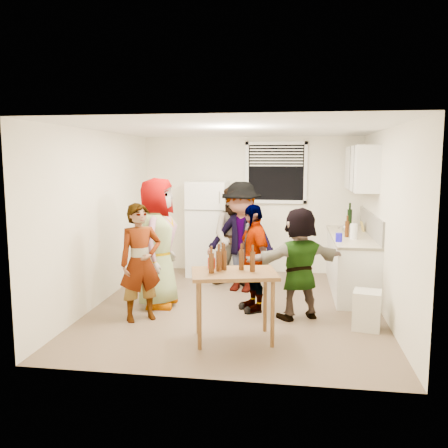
% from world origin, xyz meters
% --- Properties ---
extents(room, '(4.00, 4.50, 2.50)m').
position_xyz_m(room, '(0.00, 0.00, 0.00)').
color(room, white).
rests_on(room, ground).
extents(window, '(1.12, 0.10, 1.06)m').
position_xyz_m(window, '(0.45, 2.21, 1.85)').
color(window, white).
rests_on(window, room).
extents(refrigerator, '(0.70, 0.70, 1.70)m').
position_xyz_m(refrigerator, '(-0.75, 1.88, 0.85)').
color(refrigerator, white).
rests_on(refrigerator, ground).
extents(counter_lower, '(0.60, 2.20, 0.86)m').
position_xyz_m(counter_lower, '(1.70, 1.15, 0.43)').
color(counter_lower, white).
rests_on(counter_lower, ground).
extents(countertop, '(0.64, 2.22, 0.04)m').
position_xyz_m(countertop, '(1.70, 1.15, 0.88)').
color(countertop, beige).
rests_on(countertop, counter_lower).
extents(backsplash, '(0.03, 2.20, 0.36)m').
position_xyz_m(backsplash, '(1.99, 1.15, 1.08)').
color(backsplash, beige).
rests_on(backsplash, countertop).
extents(upper_cabinets, '(0.34, 1.60, 0.70)m').
position_xyz_m(upper_cabinets, '(1.83, 1.35, 1.95)').
color(upper_cabinets, white).
rests_on(upper_cabinets, room).
extents(kettle, '(0.26, 0.24, 0.18)m').
position_xyz_m(kettle, '(1.65, 1.48, 0.90)').
color(kettle, silver).
rests_on(kettle, countertop).
extents(paper_towel, '(0.11, 0.11, 0.23)m').
position_xyz_m(paper_towel, '(1.68, 0.76, 0.90)').
color(paper_towel, white).
rests_on(paper_towel, countertop).
extents(wine_bottle, '(0.08, 0.08, 0.33)m').
position_xyz_m(wine_bottle, '(1.75, 1.96, 0.90)').
color(wine_bottle, black).
rests_on(wine_bottle, countertop).
extents(beer_bottle_counter, '(0.07, 0.07, 0.25)m').
position_xyz_m(beer_bottle_counter, '(1.60, 0.94, 0.90)').
color(beer_bottle_counter, '#47230C').
rests_on(beer_bottle_counter, countertop).
extents(blue_cup, '(0.10, 0.10, 0.13)m').
position_xyz_m(blue_cup, '(1.44, 0.49, 0.90)').
color(blue_cup, '#1A13DB').
rests_on(blue_cup, countertop).
extents(picture_frame, '(0.02, 0.19, 0.16)m').
position_xyz_m(picture_frame, '(1.92, 1.60, 0.98)').
color(picture_frame, gold).
rests_on(picture_frame, countertop).
extents(trash_bin, '(0.39, 0.39, 0.48)m').
position_xyz_m(trash_bin, '(1.70, -0.62, 0.25)').
color(trash_bin, beige).
rests_on(trash_bin, ground).
extents(serving_table, '(1.09, 0.85, 0.81)m').
position_xyz_m(serving_table, '(0.12, -1.22, 0.00)').
color(serving_table, brown).
rests_on(serving_table, ground).
extents(beer_bottle_table, '(0.06, 0.06, 0.24)m').
position_xyz_m(beer_bottle_table, '(-0.06, -1.21, 0.81)').
color(beer_bottle_table, '#47230C').
rests_on(beer_bottle_table, serving_table).
extents(red_cup, '(0.09, 0.09, 0.12)m').
position_xyz_m(red_cup, '(-0.17, -1.08, 0.81)').
color(red_cup, '#A01F0E').
rests_on(red_cup, serving_table).
extents(guest_grey, '(1.84, 0.90, 0.58)m').
position_xyz_m(guest_grey, '(-1.13, -0.07, 0.00)').
color(guest_grey, gray).
rests_on(guest_grey, ground).
extents(guest_stripe, '(1.36, 1.57, 0.37)m').
position_xyz_m(guest_stripe, '(-1.17, -0.69, 0.00)').
color(guest_stripe, '#141933').
rests_on(guest_stripe, ground).
extents(guest_back_left, '(0.99, 1.75, 0.63)m').
position_xyz_m(guest_back_left, '(-0.14, 1.10, 0.00)').
color(guest_back_left, brown).
rests_on(guest_back_left, ground).
extents(guest_back_right, '(1.52, 1.97, 0.65)m').
position_xyz_m(guest_back_right, '(-0.04, 0.87, 0.00)').
color(guest_back_right, '#39393E').
rests_on(guest_back_right, ground).
extents(guest_black, '(1.72, 1.46, 0.36)m').
position_xyz_m(guest_black, '(0.24, -0.08, 0.00)').
color(guest_black, black).
rests_on(guest_black, ground).
extents(guest_orange, '(1.89, 1.94, 0.44)m').
position_xyz_m(guest_orange, '(0.87, -0.32, 0.00)').
color(guest_orange, '#E09A56').
rests_on(guest_orange, ground).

